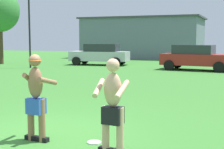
{
  "coord_description": "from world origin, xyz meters",
  "views": [
    {
      "loc": [
        3.84,
        -5.78,
        1.99
      ],
      "look_at": [
        0.97,
        1.54,
        1.14
      ],
      "focal_mm": 53.86,
      "sensor_mm": 36.0,
      "label": 1
    }
  ],
  "objects_px": {
    "player_with_cap": "(36,94)",
    "tree_behind_players": "(0,11)",
    "car_red_far_end": "(196,57)",
    "player_in_black": "(113,105)",
    "frisbee": "(94,142)",
    "car_silver_near_post": "(100,54)",
    "lamp_post": "(29,11)"
  },
  "relations": [
    {
      "from": "player_with_cap",
      "to": "tree_behind_players",
      "type": "relative_size",
      "value": 0.29
    },
    {
      "from": "player_with_cap",
      "to": "tree_behind_players",
      "type": "xyz_separation_m",
      "value": [
        -13.88,
        15.72,
        3.17
      ]
    },
    {
      "from": "car_red_far_end",
      "to": "tree_behind_players",
      "type": "height_order",
      "value": "tree_behind_players"
    },
    {
      "from": "player_in_black",
      "to": "player_with_cap",
      "type": "bearing_deg",
      "value": 174.65
    },
    {
      "from": "player_with_cap",
      "to": "frisbee",
      "type": "relative_size",
      "value": 6.39
    },
    {
      "from": "player_with_cap",
      "to": "car_red_far_end",
      "type": "xyz_separation_m",
      "value": [
        0.91,
        16.04,
        -0.1
      ]
    },
    {
      "from": "car_silver_near_post",
      "to": "car_red_far_end",
      "type": "distance_m",
      "value": 7.39
    },
    {
      "from": "frisbee",
      "to": "lamp_post",
      "type": "distance_m",
      "value": 17.57
    },
    {
      "from": "player_with_cap",
      "to": "car_red_far_end",
      "type": "height_order",
      "value": "player_with_cap"
    },
    {
      "from": "car_red_far_end",
      "to": "tree_behind_players",
      "type": "relative_size",
      "value": 0.77
    },
    {
      "from": "frisbee",
      "to": "car_red_far_end",
      "type": "relative_size",
      "value": 0.06
    },
    {
      "from": "tree_behind_players",
      "to": "frisbee",
      "type": "bearing_deg",
      "value": -45.9
    },
    {
      "from": "player_in_black",
      "to": "car_silver_near_post",
      "type": "height_order",
      "value": "player_in_black"
    },
    {
      "from": "car_silver_near_post",
      "to": "tree_behind_players",
      "type": "bearing_deg",
      "value": -165.78
    },
    {
      "from": "player_in_black",
      "to": "tree_behind_players",
      "type": "relative_size",
      "value": 0.29
    },
    {
      "from": "tree_behind_players",
      "to": "player_with_cap",
      "type": "bearing_deg",
      "value": -48.57
    },
    {
      "from": "player_with_cap",
      "to": "player_in_black",
      "type": "bearing_deg",
      "value": -5.35
    },
    {
      "from": "player_with_cap",
      "to": "lamp_post",
      "type": "distance_m",
      "value": 16.95
    },
    {
      "from": "frisbee",
      "to": "lamp_post",
      "type": "height_order",
      "value": "lamp_post"
    },
    {
      "from": "car_silver_near_post",
      "to": "car_red_far_end",
      "type": "height_order",
      "value": "same"
    },
    {
      "from": "frisbee",
      "to": "car_red_far_end",
      "type": "bearing_deg",
      "value": 90.69
    },
    {
      "from": "player_in_black",
      "to": "frisbee",
      "type": "relative_size",
      "value": 6.22
    },
    {
      "from": "player_with_cap",
      "to": "lamp_post",
      "type": "xyz_separation_m",
      "value": [
        -9.7,
        13.6,
        2.84
      ]
    },
    {
      "from": "player_with_cap",
      "to": "tree_behind_players",
      "type": "bearing_deg",
      "value": 131.43
    },
    {
      "from": "frisbee",
      "to": "car_silver_near_post",
      "type": "height_order",
      "value": "car_silver_near_post"
    },
    {
      "from": "player_with_cap",
      "to": "player_in_black",
      "type": "distance_m",
      "value": 1.66
    },
    {
      "from": "car_silver_near_post",
      "to": "lamp_post",
      "type": "relative_size",
      "value": 0.72
    },
    {
      "from": "frisbee",
      "to": "car_red_far_end",
      "type": "xyz_separation_m",
      "value": [
        -0.19,
        15.78,
        0.81
      ]
    },
    {
      "from": "lamp_post",
      "to": "car_silver_near_post",
      "type": "bearing_deg",
      "value": 50.0
    },
    {
      "from": "car_red_far_end",
      "to": "player_in_black",
      "type": "bearing_deg",
      "value": -87.4
    },
    {
      "from": "frisbee",
      "to": "tree_behind_players",
      "type": "distance_m",
      "value": 21.91
    },
    {
      "from": "car_silver_near_post",
      "to": "lamp_post",
      "type": "height_order",
      "value": "lamp_post"
    }
  ]
}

